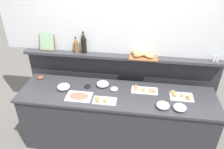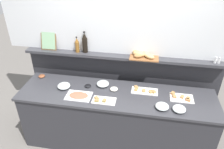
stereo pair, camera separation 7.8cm
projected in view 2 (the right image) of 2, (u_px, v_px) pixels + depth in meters
The scene contains 21 objects.
ground_plane at pixel (121, 115), 3.89m from camera, with size 12.00×12.00×0.00m, color slate.
buffet_counter at pixel (116, 119), 3.15m from camera, with size 2.66×0.69×0.90m.
back_ledge_unit at pixel (121, 87), 3.49m from camera, with size 2.90×0.22×1.26m.
upper_wall_panel at pixel (124, 6), 2.85m from camera, with size 3.50×0.08×1.34m, color silver.
sandwich_platter_rear at pixel (144, 91), 2.97m from camera, with size 0.36×0.17×0.04m.
sandwich_platter_front at pixel (181, 98), 2.83m from camera, with size 0.30×0.20×0.04m.
sandwich_platter_side at pixel (103, 100), 2.79m from camera, with size 0.30×0.16×0.04m.
cold_cuts_platter at pixel (79, 96), 2.87m from camera, with size 0.34×0.23×0.02m.
glass_bowl_large at pixel (179, 109), 2.61m from camera, with size 0.16×0.16×0.06m.
glass_bowl_medium at pixel (162, 106), 2.65m from camera, with size 0.17×0.17×0.07m.
glass_bowl_small at pixel (103, 84), 3.07m from camera, with size 0.17×0.17×0.07m.
glass_bowl_extra at pixel (64, 86), 3.03m from camera, with size 0.18×0.18×0.07m.
condiment_bowl_teal at pixel (42, 76), 3.28m from camera, with size 0.10×0.10×0.03m, color brown.
condiment_bowl_cream at pixel (88, 86), 3.06m from camera, with size 0.09×0.09×0.03m, color black.
condiment_bowl_dark at pixel (114, 89), 2.99m from camera, with size 0.11×0.11×0.04m, color silver.
vinegar_bottle_amber at pixel (77, 45), 3.17m from camera, with size 0.06×0.06×0.24m.
wine_bottle_dark at pixel (85, 43), 3.14m from camera, with size 0.08×0.08×0.32m.
salt_shaker at pixel (216, 60), 2.90m from camera, with size 0.03×0.03×0.09m.
pepper_shaker at pixel (219, 60), 2.90m from camera, with size 0.03×0.03×0.09m.
bread_basket at pixel (142, 55), 3.05m from camera, with size 0.40×0.26×0.08m.
framed_picture at pixel (49, 40), 3.23m from camera, with size 0.24×0.09×0.29m.
Camera 2 is at (0.35, -2.34, 2.64)m, focal length 34.84 mm.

